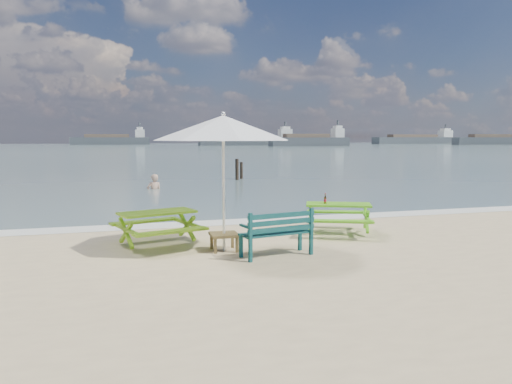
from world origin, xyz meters
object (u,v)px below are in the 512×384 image
object	(u,v)px
side_table	(224,242)
beer_bottle	(325,200)
picnic_table_left	(158,229)
park_bench	(276,242)
patio_umbrella	(223,128)
picnic_table_right	(338,219)
swimmer	(154,194)

from	to	relation	value
side_table	beer_bottle	world-z (taller)	beer_bottle
picnic_table_left	park_bench	xyz separation A→B (m)	(2.16, -1.55, -0.09)
patio_umbrella	side_table	bearing A→B (deg)	90.00
picnic_table_right	side_table	distance (m)	3.22
picnic_table_right	patio_umbrella	world-z (taller)	patio_umbrella
picnic_table_left	side_table	distance (m)	1.53
picnic_table_right	swimmer	bearing A→B (deg)	106.30
picnic_table_left	swimmer	bearing A→B (deg)	85.70
picnic_table_right	park_bench	xyz separation A→B (m)	(-2.16, -1.74, -0.08)
picnic_table_left	beer_bottle	bearing A→B (deg)	4.10
picnic_table_right	park_bench	bearing A→B (deg)	-141.06
beer_bottle	picnic_table_right	bearing A→B (deg)	-17.50
park_bench	beer_bottle	xyz separation A→B (m)	(1.85, 1.84, 0.54)
patio_umbrella	swimmer	world-z (taller)	patio_umbrella
picnic_table_right	swimmer	xyz separation A→B (m)	(-3.43, 11.72, -0.58)
picnic_table_left	beer_bottle	distance (m)	4.05
side_table	park_bench	bearing A→B (deg)	-39.34
park_bench	patio_umbrella	world-z (taller)	patio_umbrella
side_table	beer_bottle	distance (m)	3.03
picnic_table_left	park_bench	bearing A→B (deg)	-35.68
park_bench	picnic_table_left	bearing A→B (deg)	144.32
swimmer	picnic_table_left	bearing A→B (deg)	-94.30
picnic_table_right	beer_bottle	size ratio (longest dim) A/B	8.81
picnic_table_left	side_table	world-z (taller)	picnic_table_left
park_bench	swimmer	world-z (taller)	park_bench
swimmer	park_bench	bearing A→B (deg)	-84.62
park_bench	swimmer	size ratio (longest dim) A/B	0.84
swimmer	beer_bottle	bearing A→B (deg)	-74.97
beer_bottle	swimmer	size ratio (longest dim) A/B	0.14
patio_umbrella	picnic_table_right	bearing A→B (deg)	18.42
park_bench	patio_umbrella	size ratio (longest dim) A/B	0.53
patio_umbrella	swimmer	distance (m)	13.04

